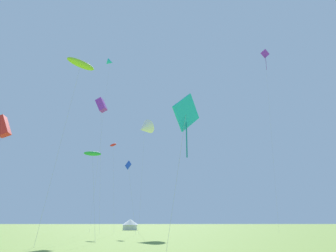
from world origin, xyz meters
name	(u,v)px	position (x,y,z in m)	size (l,w,h in m)	color
kite_blue_diamond	(128,166)	(-6.03, 44.97, 10.19)	(2.24, 1.64, 11.20)	blue
kite_green_parafoil	(93,154)	(-8.38, 30.51, 9.09)	(2.51, 3.07, 9.41)	green
kite_lime_parafoil	(81,64)	(-9.08, 25.45, 17.38)	(3.18, 3.71, 17.91)	#99DB2D
kite_purple_diamond	(265,59)	(19.68, 50.20, 32.56)	(2.32, 1.24, 34.83)	purple
kite_cyan_diamond	(186,114)	(1.13, 18.93, 9.62)	(2.64, 2.46, 11.22)	#1EB7CC
kite_red_parafoil	(113,145)	(-9.39, 49.59, 14.77)	(2.05, 2.22, 15.16)	red
kite_purple_box	(101,105)	(-11.49, 47.31, 21.46)	(2.52, 2.11, 22.78)	purple
kite_cyan_delta	(110,62)	(-12.62, 58.04, 36.07)	(2.27, 2.62, 36.95)	#1EB7CC
kite_red_box	(2,126)	(-22.28, 36.82, 14.17)	(2.68, 2.82, 15.68)	red
kite_white_delta	(145,128)	(-4.19, 53.93, 19.33)	(4.53, 4.44, 21.17)	white
festival_tent_right	(130,224)	(-7.93, 69.90, 1.33)	(3.70, 3.70, 2.41)	white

